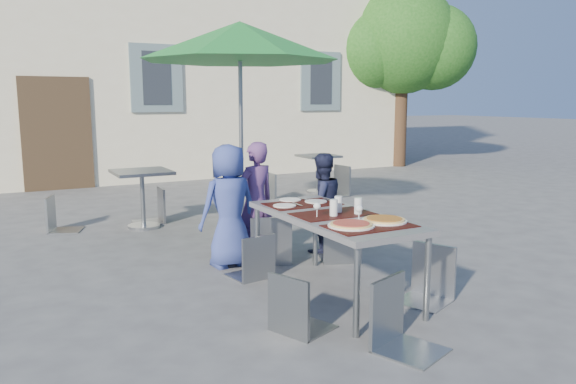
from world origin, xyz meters
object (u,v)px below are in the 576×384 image
cafe_table_0 (142,187)px  dining_table (333,220)px  pizza_near_left (351,225)px  chair_3 (296,268)px  child_2 (321,203)px  chair_5 (401,272)px  bg_chair_l_0 (57,193)px  child_0 (229,206)px  bg_chair_r_1 (338,162)px  cafe_table_1 (318,167)px  chair_0 (253,230)px  chair_2 (341,212)px  pizza_near_right (384,220)px  chair_4 (430,240)px  child_1 (256,201)px  bg_chair_l_1 (276,169)px  chair_1 (270,210)px  patio_umbrella (240,43)px  bg_chair_r_0 (154,185)px

cafe_table_0 → dining_table: bearing=-76.7°
pizza_near_left → chair_3: chair_3 is taller
child_2 → chair_5: (-0.86, -2.47, -0.02)m
pizza_near_left → cafe_table_0: 4.09m
pizza_near_left → bg_chair_l_0: (-1.75, 4.38, -0.24)m
child_0 → bg_chair_r_1: child_0 is taller
child_0 → cafe_table_1: (3.33, 3.69, -0.17)m
chair_0 → bg_chair_l_0: bearing=115.3°
chair_2 → cafe_table_1: 4.66m
child_2 → bg_chair_r_1: child_2 is taller
pizza_near_right → bg_chair_r_1: size_ratio=0.36×
chair_3 → cafe_table_1: chair_3 is taller
chair_4 → bg_chair_l_0: 5.09m
chair_4 → child_0: bearing=123.2°
child_1 → child_0: bearing=8.3°
cafe_table_0 → bg_chair_l_0: bearing=161.8°
bg_chair_l_0 → cafe_table_1: size_ratio=1.25×
pizza_near_left → bg_chair_l_1: 5.28m
pizza_near_right → chair_2: chair_2 is taller
dining_table → chair_1: 1.18m
patio_umbrella → bg_chair_r_0: patio_umbrella is taller
pizza_near_left → bg_chair_l_0: size_ratio=0.42×
chair_1 → chair_3: size_ratio=1.14×
chair_0 → chair_1: bearing=46.8°
child_1 → chair_4: 2.08m
chair_2 → patio_umbrella: (-0.36, 1.87, 1.92)m
chair_0 → bg_chair_l_0: bg_chair_l_0 is taller
bg_chair_l_1 → bg_chair_r_1: bearing=2.4°
chair_2 → bg_chair_r_1: size_ratio=0.90×
chair_5 → bg_chair_l_1: 5.91m
pizza_near_left → dining_table: bearing=73.6°
cafe_table_0 → bg_chair_r_0: (0.24, 0.30, -0.02)m
chair_2 → bg_chair_l_0: (-2.56, 3.02, -0.03)m
chair_0 → cafe_table_1: 5.33m
chair_1 → chair_5: bearing=-93.2°
chair_1 → chair_5: chair_1 is taller
cafe_table_1 → pizza_near_right: bearing=-116.0°
dining_table → chair_3: size_ratio=2.11×
child_2 → chair_3: bearing=50.4°
child_1 → cafe_table_0: bearing=-83.1°
bg_chair_r_1 → chair_4: bearing=-114.8°
chair_2 → chair_0: bearing=-175.4°
bg_chair_l_1 → child_1: bearing=-120.5°
chair_0 → bg_chair_r_0: size_ratio=0.91×
pizza_near_right → chair_3: bearing=-173.5°
child_0 → cafe_table_0: size_ratio=1.63×
dining_table → chair_0: bearing=118.9°
chair_4 → bg_chair_r_0: bg_chair_r_0 is taller
cafe_table_0 → bg_chair_l_0: size_ratio=0.89×
child_1 → chair_2: child_1 is taller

